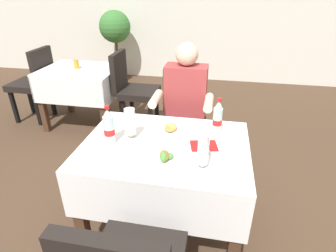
{
  "coord_description": "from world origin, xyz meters",
  "views": [
    {
      "loc": [
        0.27,
        -1.45,
        1.69
      ],
      "look_at": [
        -0.03,
        0.16,
        0.83
      ],
      "focal_mm": 29.27,
      "sensor_mm": 36.0,
      "label": 1
    }
  ],
  "objects": [
    {
      "name": "seated_diner_far",
      "position": [
        -0.0,
        0.75,
        0.71
      ],
      "size": [
        0.5,
        0.46,
        1.26
      ],
      "color": "#282D42",
      "rests_on": "ground"
    },
    {
      "name": "ground_plane",
      "position": [
        0.0,
        0.0,
        0.0
      ],
      "size": [
        11.0,
        11.0,
        0.0
      ],
      "primitive_type": "plane",
      "color": "#473323"
    },
    {
      "name": "main_dining_table",
      "position": [
        -0.03,
        0.06,
        0.57
      ],
      "size": [
        1.09,
        0.82,
        0.75
      ],
      "color": "white",
      "rests_on": "ground"
    },
    {
      "name": "background_dining_table",
      "position": [
        -1.42,
        1.6,
        0.55
      ],
      "size": [
        0.92,
        0.74,
        0.75
      ],
      "color": "white",
      "rests_on": "ground"
    },
    {
      "name": "cola_bottle_secondary",
      "position": [
        0.29,
        0.28,
        0.86
      ],
      "size": [
        0.07,
        0.07,
        0.26
      ],
      "color": "silver",
      "rests_on": "main_dining_table"
    },
    {
      "name": "background_chair_right",
      "position": [
        -0.76,
        1.6,
        0.55
      ],
      "size": [
        0.5,
        0.44,
        0.97
      ],
      "color": "black",
      "rests_on": "ground"
    },
    {
      "name": "napkin_cutlery_set",
      "position": [
        0.22,
        0.07,
        0.75
      ],
      "size": [
        0.19,
        0.2,
        0.01
      ],
      "color": "maroon",
      "rests_on": "main_dining_table"
    },
    {
      "name": "back_wall",
      "position": [
        0.0,
        3.86,
        1.4
      ],
      "size": [
        11.0,
        0.12,
        2.81
      ],
      "primitive_type": "cube",
      "color": "silver",
      "rests_on": "ground"
    },
    {
      "name": "chair_far_diner_seat",
      "position": [
        -0.03,
        0.86,
        0.55
      ],
      "size": [
        0.44,
        0.5,
        0.97
      ],
      "color": "black",
      "rests_on": "ground"
    },
    {
      "name": "plate_far_diner",
      "position": [
        -0.02,
        0.23,
        0.77
      ],
      "size": [
        0.24,
        0.24,
        0.06
      ],
      "color": "white",
      "rests_on": "main_dining_table"
    },
    {
      "name": "beer_glass_middle",
      "position": [
        -0.28,
        0.09,
        0.86
      ],
      "size": [
        0.07,
        0.07,
        0.22
      ],
      "color": "white",
      "rests_on": "main_dining_table"
    },
    {
      "name": "potted_plant_corner",
      "position": [
        -1.61,
        3.39,
        0.87
      ],
      "size": [
        0.55,
        0.55,
        1.27
      ],
      "color": "brown",
      "rests_on": "ground"
    },
    {
      "name": "beer_glass_left",
      "position": [
        0.22,
        -0.16,
        0.86
      ],
      "size": [
        0.07,
        0.07,
        0.22
      ],
      "color": "white",
      "rests_on": "main_dining_table"
    },
    {
      "name": "plate_near_camera",
      "position": [
        0.0,
        -0.13,
        0.77
      ],
      "size": [
        0.25,
        0.25,
        0.07
      ],
      "color": "white",
      "rests_on": "main_dining_table"
    },
    {
      "name": "cola_bottle_primary",
      "position": [
        -0.39,
        0.0,
        0.86
      ],
      "size": [
        0.07,
        0.07,
        0.27
      ],
      "color": "silver",
      "rests_on": "main_dining_table"
    },
    {
      "name": "background_table_tumbler",
      "position": [
        -1.45,
        1.6,
        0.8
      ],
      "size": [
        0.06,
        0.06,
        0.11
      ],
      "primitive_type": "cylinder",
      "color": "#C68928",
      "rests_on": "background_dining_table"
    },
    {
      "name": "background_chair_left",
      "position": [
        -2.09,
        1.6,
        0.55
      ],
      "size": [
        0.5,
        0.44,
        0.97
      ],
      "color": "black",
      "rests_on": "ground"
    }
  ]
}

